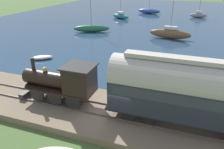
{
  "coord_description": "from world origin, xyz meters",
  "views": [
    {
      "loc": [
        -11.95,
        -3.99,
        9.13
      ],
      "look_at": [
        3.8,
        1.6,
        1.55
      ],
      "focal_mm": 35.0,
      "sensor_mm": 36.0,
      "label": 1
    }
  ],
  "objects_px": {
    "rowboat_mid_harbor": "(208,71)",
    "sailboat_gray": "(198,15)",
    "steam_locomotive": "(64,81)",
    "rowboat_off_pier": "(42,57)",
    "sailboat_teal": "(121,16)",
    "sailboat_blue": "(149,11)",
    "sailboat_green": "(91,28)",
    "passenger_coach": "(192,91)",
    "sailboat_brown": "(170,34)"
  },
  "relations": [
    {
      "from": "sailboat_brown",
      "to": "rowboat_mid_harbor",
      "type": "relative_size",
      "value": 2.47
    },
    {
      "from": "steam_locomotive",
      "to": "sailboat_teal",
      "type": "height_order",
      "value": "sailboat_teal"
    },
    {
      "from": "sailboat_teal",
      "to": "rowboat_mid_harbor",
      "type": "bearing_deg",
      "value": -117.4
    },
    {
      "from": "steam_locomotive",
      "to": "sailboat_blue",
      "type": "relative_size",
      "value": 0.95
    },
    {
      "from": "sailboat_gray",
      "to": "rowboat_off_pier",
      "type": "relative_size",
      "value": 2.13
    },
    {
      "from": "rowboat_mid_harbor",
      "to": "sailboat_green",
      "type": "bearing_deg",
      "value": 22.36
    },
    {
      "from": "passenger_coach",
      "to": "sailboat_brown",
      "type": "distance_m",
      "value": 23.45
    },
    {
      "from": "passenger_coach",
      "to": "sailboat_blue",
      "type": "distance_m",
      "value": 48.33
    },
    {
      "from": "sailboat_blue",
      "to": "rowboat_mid_harbor",
      "type": "distance_m",
      "value": 38.43
    },
    {
      "from": "sailboat_blue",
      "to": "sailboat_green",
      "type": "relative_size",
      "value": 0.66
    },
    {
      "from": "sailboat_gray",
      "to": "rowboat_mid_harbor",
      "type": "relative_size",
      "value": 2.07
    },
    {
      "from": "sailboat_brown",
      "to": "rowboat_off_pier",
      "type": "xyz_separation_m",
      "value": [
        -14.74,
        13.37,
        -0.59
      ]
    },
    {
      "from": "sailboat_brown",
      "to": "rowboat_mid_harbor",
      "type": "bearing_deg",
      "value": -153.34
    },
    {
      "from": "sailboat_brown",
      "to": "sailboat_green",
      "type": "xyz_separation_m",
      "value": [
        -0.11,
        13.53,
        -0.15
      ]
    },
    {
      "from": "sailboat_blue",
      "to": "rowboat_off_pier",
      "type": "distance_m",
      "value": 38.98
    },
    {
      "from": "sailboat_brown",
      "to": "sailboat_blue",
      "type": "distance_m",
      "value": 25.1
    },
    {
      "from": "sailboat_gray",
      "to": "rowboat_off_pier",
      "type": "height_order",
      "value": "sailboat_gray"
    },
    {
      "from": "passenger_coach",
      "to": "rowboat_off_pier",
      "type": "xyz_separation_m",
      "value": [
        8.35,
        16.79,
        -2.81
      ]
    },
    {
      "from": "steam_locomotive",
      "to": "rowboat_off_pier",
      "type": "relative_size",
      "value": 2.32
    },
    {
      "from": "sailboat_teal",
      "to": "rowboat_off_pier",
      "type": "distance_m",
      "value": 29.06
    },
    {
      "from": "sailboat_brown",
      "to": "steam_locomotive",
      "type": "bearing_deg",
      "value": 171.22
    },
    {
      "from": "sailboat_brown",
      "to": "sailboat_teal",
      "type": "relative_size",
      "value": 1.01
    },
    {
      "from": "steam_locomotive",
      "to": "sailboat_gray",
      "type": "xyz_separation_m",
      "value": [
        44.7,
        -9.52,
        -1.68
      ]
    },
    {
      "from": "steam_locomotive",
      "to": "rowboat_off_pier",
      "type": "bearing_deg",
      "value": 44.53
    },
    {
      "from": "steam_locomotive",
      "to": "sailboat_teal",
      "type": "xyz_separation_m",
      "value": [
        37.4,
        7.54,
        -1.69
      ]
    },
    {
      "from": "sailboat_brown",
      "to": "sailboat_green",
      "type": "height_order",
      "value": "sailboat_green"
    },
    {
      "from": "sailboat_brown",
      "to": "rowboat_off_pier",
      "type": "height_order",
      "value": "sailboat_brown"
    },
    {
      "from": "sailboat_blue",
      "to": "rowboat_off_pier",
      "type": "height_order",
      "value": "sailboat_blue"
    },
    {
      "from": "sailboat_brown",
      "to": "sailboat_gray",
      "type": "height_order",
      "value": "sailboat_brown"
    },
    {
      "from": "steam_locomotive",
      "to": "sailboat_teal",
      "type": "bearing_deg",
      "value": 11.4
    },
    {
      "from": "passenger_coach",
      "to": "sailboat_brown",
      "type": "bearing_deg",
      "value": 8.41
    },
    {
      "from": "steam_locomotive",
      "to": "sailboat_brown",
      "type": "distance_m",
      "value": 23.71
    },
    {
      "from": "sailboat_gray",
      "to": "sailboat_teal",
      "type": "height_order",
      "value": "sailboat_teal"
    },
    {
      "from": "sailboat_gray",
      "to": "sailboat_blue",
      "type": "distance_m",
      "value": 12.41
    },
    {
      "from": "passenger_coach",
      "to": "sailboat_teal",
      "type": "distance_m",
      "value": 40.8
    },
    {
      "from": "sailboat_teal",
      "to": "rowboat_off_pier",
      "type": "height_order",
      "value": "sailboat_teal"
    },
    {
      "from": "steam_locomotive",
      "to": "rowboat_mid_harbor",
      "type": "height_order",
      "value": "steam_locomotive"
    },
    {
      "from": "rowboat_mid_harbor",
      "to": "sailboat_gray",
      "type": "bearing_deg",
      "value": -33.16
    },
    {
      "from": "rowboat_off_pier",
      "to": "rowboat_mid_harbor",
      "type": "xyz_separation_m",
      "value": [
        2.43,
        -18.56,
        -0.02
      ]
    },
    {
      "from": "sailboat_green",
      "to": "sailboat_teal",
      "type": "bearing_deg",
      "value": -25.3
    },
    {
      "from": "passenger_coach",
      "to": "sailboat_blue",
      "type": "bearing_deg",
      "value": 13.49
    },
    {
      "from": "sailboat_teal",
      "to": "rowboat_mid_harbor",
      "type": "height_order",
      "value": "sailboat_teal"
    },
    {
      "from": "sailboat_blue",
      "to": "steam_locomotive",
      "type": "bearing_deg",
      "value": -168.19
    },
    {
      "from": "sailboat_blue",
      "to": "rowboat_mid_harbor",
      "type": "bearing_deg",
      "value": -151.64
    },
    {
      "from": "sailboat_green",
      "to": "rowboat_off_pier",
      "type": "relative_size",
      "value": 3.69
    },
    {
      "from": "sailboat_teal",
      "to": "rowboat_off_pier",
      "type": "relative_size",
      "value": 2.52
    },
    {
      "from": "sailboat_gray",
      "to": "rowboat_off_pier",
      "type": "distance_m",
      "value": 40.45
    },
    {
      "from": "sailboat_gray",
      "to": "passenger_coach",
      "type": "bearing_deg",
      "value": 179.6
    },
    {
      "from": "sailboat_gray",
      "to": "sailboat_teal",
      "type": "xyz_separation_m",
      "value": [
        -7.3,
        17.06,
        -0.01
      ]
    },
    {
      "from": "sailboat_teal",
      "to": "sailboat_green",
      "type": "distance_m",
      "value": 14.45
    }
  ]
}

